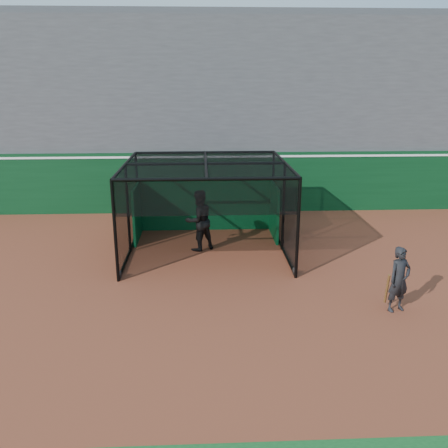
{
  "coord_description": "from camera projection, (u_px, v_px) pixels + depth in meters",
  "views": [
    {
      "loc": [
        -0.46,
        -10.99,
        5.4
      ],
      "look_at": [
        0.15,
        2.0,
        1.4
      ],
      "focal_mm": 38.0,
      "sensor_mm": 36.0,
      "label": 1
    }
  ],
  "objects": [
    {
      "name": "batting_cage",
      "position": [
        206.0,
        208.0,
        15.16
      ],
      "size": [
        5.07,
        4.82,
        2.87
      ],
      "color": "black",
      "rests_on": "ground"
    },
    {
      "name": "batter",
      "position": [
        199.0,
        220.0,
        15.35
      ],
      "size": [
        1.22,
        1.15,
        2.0
      ],
      "primitive_type": "imported",
      "rotation": [
        0.0,
        0.0,
        3.69
      ],
      "color": "black",
      "rests_on": "ground"
    },
    {
      "name": "on_deck_player",
      "position": [
        399.0,
        280.0,
        11.3
      ],
      "size": [
        0.69,
        0.56,
        1.62
      ],
      "color": "black",
      "rests_on": "ground"
    },
    {
      "name": "ground",
      "position": [
        222.0,
        299.0,
        12.1
      ],
      "size": [
        120.0,
        120.0,
        0.0
      ],
      "primitive_type": "plane",
      "color": "brown",
      "rests_on": "ground"
    },
    {
      "name": "outfield_wall",
      "position": [
        213.0,
        181.0,
        19.83
      ],
      "size": [
        50.0,
        0.5,
        2.5
      ],
      "color": "#093517",
      "rests_on": "ground"
    },
    {
      "name": "grandstand",
      "position": [
        211.0,
        99.0,
        22.5
      ],
      "size": [
        50.0,
        7.85,
        8.95
      ],
      "color": "#4C4C4F",
      "rests_on": "ground"
    }
  ]
}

